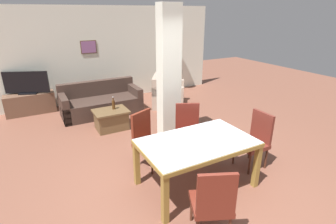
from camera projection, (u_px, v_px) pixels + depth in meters
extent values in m
plane|color=brown|center=(195.00, 184.00, 4.12)|extent=(18.00, 18.00, 0.00)
cube|color=silver|center=(103.00, 55.00, 7.65)|extent=(7.20, 0.06, 2.70)
cube|color=brown|center=(89.00, 47.00, 7.36)|extent=(0.44, 0.02, 0.36)
cube|color=#8C598C|center=(89.00, 47.00, 7.35)|extent=(0.40, 0.01, 0.32)
cube|color=silver|center=(169.00, 76.00, 5.16)|extent=(0.42, 0.28, 2.70)
cube|color=olive|center=(218.00, 159.00, 3.46)|extent=(1.67, 0.06, 0.06)
cube|color=olive|center=(180.00, 131.00, 4.26)|extent=(1.67, 0.06, 0.06)
cube|color=olive|center=(147.00, 157.00, 3.50)|extent=(0.06, 0.91, 0.06)
cube|color=olive|center=(239.00, 132.00, 4.22)|extent=(0.06, 0.91, 0.06)
cube|color=silver|center=(197.00, 141.00, 3.84)|extent=(1.65, 1.01, 0.01)
cube|color=olive|center=(165.00, 200.00, 3.26)|extent=(0.08, 0.08, 0.69)
cube|color=olive|center=(257.00, 167.00, 3.96)|extent=(0.08, 0.08, 0.69)
cube|color=olive|center=(137.00, 164.00, 4.03)|extent=(0.08, 0.08, 0.69)
cube|color=olive|center=(218.00, 141.00, 4.73)|extent=(0.08, 0.08, 0.69)
cube|color=maroon|center=(251.00, 145.00, 4.47)|extent=(0.46, 0.46, 0.07)
cube|color=maroon|center=(262.00, 127.00, 4.46)|extent=(0.05, 0.44, 0.52)
cylinder|color=#4E291B|center=(250.00, 164.00, 4.31)|extent=(0.04, 0.04, 0.38)
cylinder|color=#4E291B|center=(234.00, 154.00, 4.62)|extent=(0.04, 0.04, 0.38)
cylinder|color=#4E291B|center=(266.00, 158.00, 4.48)|extent=(0.04, 0.04, 0.38)
cylinder|color=#4E291B|center=(250.00, 149.00, 4.79)|extent=(0.04, 0.04, 0.38)
cube|color=maroon|center=(188.00, 136.00, 4.80)|extent=(0.61, 0.61, 0.07)
cube|color=maroon|center=(187.00, 116.00, 4.89)|extent=(0.42, 0.23, 0.52)
cylinder|color=#4E291B|center=(200.00, 151.00, 4.72)|extent=(0.04, 0.04, 0.38)
cylinder|color=#4E291B|center=(179.00, 152.00, 4.69)|extent=(0.04, 0.04, 0.38)
cylinder|color=#4E291B|center=(196.00, 141.00, 5.07)|extent=(0.04, 0.04, 0.38)
cylinder|color=#4E291B|center=(177.00, 142.00, 5.05)|extent=(0.04, 0.04, 0.38)
cube|color=maroon|center=(151.00, 144.00, 4.48)|extent=(0.61, 0.61, 0.07)
cube|color=maroon|center=(141.00, 126.00, 4.49)|extent=(0.42, 0.23, 0.52)
cylinder|color=#4E291B|center=(166.00, 155.00, 4.60)|extent=(0.04, 0.04, 0.38)
cylinder|color=#4E291B|center=(152.00, 164.00, 4.32)|extent=(0.04, 0.04, 0.38)
cylinder|color=#4E291B|center=(150.00, 148.00, 4.81)|extent=(0.04, 0.04, 0.38)
cylinder|color=#4E291B|center=(135.00, 157.00, 4.53)|extent=(0.04, 0.04, 0.38)
cube|color=maroon|center=(211.00, 204.00, 3.11)|extent=(0.61, 0.61, 0.07)
cube|color=maroon|center=(217.00, 195.00, 2.81)|extent=(0.42, 0.22, 0.52)
cylinder|color=#4E291B|center=(192.00, 208.00, 3.35)|extent=(0.04, 0.04, 0.38)
cylinder|color=#4E291B|center=(221.00, 207.00, 3.38)|extent=(0.04, 0.04, 0.38)
cube|color=#402F27|center=(102.00, 106.00, 6.88)|extent=(2.01, 0.92, 0.42)
cube|color=#402F27|center=(97.00, 88.00, 7.04)|extent=(2.01, 0.18, 0.40)
cube|color=#402F27|center=(134.00, 97.00, 7.26)|extent=(0.16, 0.92, 0.64)
cube|color=#402F27|center=(64.00, 108.00, 6.43)|extent=(0.16, 0.92, 0.64)
cube|color=tan|center=(169.00, 99.00, 7.51)|extent=(1.23, 1.26, 0.40)
cube|color=tan|center=(157.00, 84.00, 7.37)|extent=(0.66, 0.90, 0.47)
cube|color=tan|center=(170.00, 90.00, 7.83)|extent=(0.79, 0.58, 0.66)
cube|color=tan|center=(168.00, 99.00, 7.09)|extent=(0.79, 0.58, 0.66)
cube|color=brown|center=(111.00, 111.00, 5.91)|extent=(0.76, 0.59, 0.04)
cube|color=brown|center=(111.00, 120.00, 5.99)|extent=(0.68, 0.51, 0.41)
cylinder|color=#4C2D14|center=(114.00, 105.00, 5.95)|extent=(0.07, 0.07, 0.20)
cylinder|color=#4C2D14|center=(113.00, 99.00, 5.90)|extent=(0.03, 0.03, 0.07)
cylinder|color=#B7B7BC|center=(113.00, 97.00, 5.89)|extent=(0.03, 0.03, 0.01)
cube|color=brown|center=(31.00, 104.00, 6.88)|extent=(1.20, 0.40, 0.54)
cube|color=black|center=(28.00, 93.00, 6.78)|extent=(0.48, 0.35, 0.03)
cube|color=black|center=(26.00, 82.00, 6.67)|extent=(1.03, 0.46, 0.56)
cylinder|color=#B7B7BC|center=(175.00, 91.00, 8.88)|extent=(0.33, 0.33, 0.02)
cylinder|color=#B7B7BC|center=(175.00, 68.00, 8.59)|extent=(0.04, 0.04, 1.58)
cylinder|color=beige|center=(176.00, 39.00, 8.27)|extent=(0.37, 0.37, 0.22)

